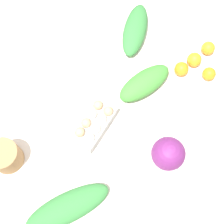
{
  "coord_description": "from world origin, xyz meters",
  "views": [
    {
      "loc": [
        -0.38,
        -0.38,
        2.13
      ],
      "look_at": [
        0.0,
        0.0,
        0.8
      ],
      "focal_mm": 50.0,
      "sensor_mm": 36.0,
      "label": 1
    }
  ],
  "objects": [
    {
      "name": "egg_carton",
      "position": [
        -0.1,
        0.01,
        0.82
      ],
      "size": [
        0.25,
        0.17,
        0.09
      ],
      "rotation": [
        0.0,
        0.0,
        3.39
      ],
      "color": "#A8A8A3",
      "rests_on": "dining_table"
    },
    {
      "name": "greens_bunch_scallion",
      "position": [
        -0.43,
        -0.18,
        0.81
      ],
      "size": [
        0.38,
        0.23,
        0.07
      ],
      "primitive_type": "ellipsoid",
      "rotation": [
        0.0,
        0.0,
        2.82
      ],
      "color": "#337538",
      "rests_on": "dining_table"
    },
    {
      "name": "orange_0",
      "position": [
        0.48,
        -0.09,
        0.81
      ],
      "size": [
        0.07,
        0.07,
        0.07
      ],
      "primitive_type": "sphere",
      "color": "orange",
      "rests_on": "dining_table"
    },
    {
      "name": "greens_bunch_kale",
      "position": [
        0.21,
        -0.01,
        0.82
      ],
      "size": [
        0.3,
        0.15,
        0.09
      ],
      "primitive_type": "ellipsoid",
      "rotation": [
        0.0,
        0.0,
        3.01
      ],
      "color": "#3D8433",
      "rests_on": "dining_table"
    },
    {
      "name": "orange_1",
      "position": [
        0.58,
        -0.1,
        0.81
      ],
      "size": [
        0.07,
        0.07,
        0.07
      ],
      "primitive_type": "sphere",
      "color": "orange",
      "rests_on": "dining_table"
    },
    {
      "name": "paper_bag",
      "position": [
        -0.48,
        0.16,
        0.84
      ],
      "size": [
        0.13,
        0.13,
        0.12
      ],
      "primitive_type": "cylinder",
      "color": "#997047",
      "rests_on": "dining_table"
    },
    {
      "name": "dining_table",
      "position": [
        0.0,
        0.0,
        0.67
      ],
      "size": [
        1.32,
        0.88,
        0.78
      ],
      "color": "silver",
      "rests_on": "ground_plane"
    },
    {
      "name": "greens_bunch_chard",
      "position": [
        0.4,
        0.24,
        0.82
      ],
      "size": [
        0.33,
        0.27,
        0.07
      ],
      "primitive_type": "ellipsoid",
      "rotation": [
        0.0,
        0.0,
        0.57
      ],
      "color": "#337538",
      "rests_on": "dining_table"
    },
    {
      "name": "ground_plane",
      "position": [
        0.0,
        0.0,
        0.0
      ],
      "size": [
        8.0,
        8.0,
        0.0
      ],
      "primitive_type": "plane",
      "color": "#B2A899"
    },
    {
      "name": "orange_3",
      "position": [
        0.39,
        -0.08,
        0.81
      ],
      "size": [
        0.07,
        0.07,
        0.07
      ],
      "primitive_type": "sphere",
      "color": "orange",
      "rests_on": "dining_table"
    },
    {
      "name": "orange_2",
      "position": [
        0.47,
        -0.19,
        0.81
      ],
      "size": [
        0.06,
        0.06,
        0.06
      ],
      "primitive_type": "sphere",
      "color": "orange",
      "rests_on": "dining_table"
    },
    {
      "name": "cabbage_purple",
      "position": [
        0.02,
        -0.32,
        0.85
      ],
      "size": [
        0.14,
        0.14,
        0.14
      ],
      "primitive_type": "sphere",
      "color": "#6B2366",
      "rests_on": "dining_table"
    }
  ]
}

